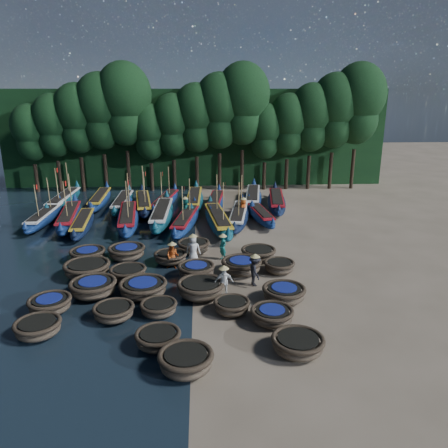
{
  "coord_description": "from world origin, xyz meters",
  "views": [
    {
      "loc": [
        0.49,
        -24.11,
        9.95
      ],
      "look_at": [
        1.98,
        3.79,
        1.3
      ],
      "focal_mm": 35.0,
      "sensor_mm": 36.0,
      "label": 1
    }
  ],
  "objects_px": {
    "coracle_6": "(114,312)",
    "fisherman_6": "(243,208)",
    "long_boat_10": "(100,199)",
    "fisherman_3": "(255,270)",
    "coracle_10": "(50,304)",
    "coracle_21": "(127,252)",
    "coracle_8": "(232,306)",
    "coracle_19": "(279,266)",
    "fisherman_0": "(193,249)",
    "long_boat_17": "(277,201)",
    "long_boat_15": "(215,203)",
    "coracle_23": "(194,246)",
    "long_boat_2": "(83,223)",
    "long_boat_5": "(186,221)",
    "coracle_24": "(258,253)",
    "coracle_20": "(88,254)",
    "fisherman_4": "(224,281)",
    "long_boat_4": "(162,215)",
    "coracle_3": "(186,361)",
    "coracle_14": "(284,293)",
    "coracle_15": "(87,269)",
    "long_boat_6": "(218,221)",
    "long_boat_16": "(253,197)",
    "fisherman_5": "(185,209)",
    "coracle_2": "(158,338)",
    "coracle_22": "(171,257)",
    "coracle_12": "(143,288)",
    "long_boat_0": "(45,217)",
    "long_boat_7": "(239,216)",
    "long_boat_11": "(123,203)",
    "long_boat_13": "(165,202)",
    "long_boat_14": "(194,200)",
    "long_boat_1": "(69,217)",
    "long_boat_12": "(143,204)",
    "coracle_9": "(272,315)",
    "long_boat_9": "(64,200)",
    "coracle_16": "(128,273)",
    "coracle_18": "(241,266)",
    "coracle_17": "(196,270)",
    "fisherman_2": "(173,255)",
    "coracle_13": "(201,288)",
    "long_boat_3": "(128,218)",
    "coracle_11": "(93,287)",
    "fisherman_1": "(223,246)",
    "coracle_7": "(159,308)"
  },
  "relations": [
    {
      "from": "coracle_17",
      "to": "long_boat_13",
      "type": "relative_size",
      "value": 0.26
    },
    {
      "from": "long_boat_17",
      "to": "long_boat_15",
      "type": "bearing_deg",
      "value": -171.22
    },
    {
      "from": "long_boat_7",
      "to": "long_boat_11",
      "type": "relative_size",
      "value": 1.01
    },
    {
      "from": "long_boat_4",
      "to": "coracle_3",
      "type": "bearing_deg",
      "value": -81.65
    },
    {
      "from": "coracle_18",
      "to": "long_boat_10",
      "type": "bearing_deg",
      "value": 125.49
    },
    {
      "from": "coracle_2",
      "to": "fisherman_0",
      "type": "xyz_separation_m",
      "value": [
        1.3,
        8.79,
        0.54
      ]
    },
    {
      "from": "coracle_21",
      "to": "coracle_8",
      "type": "bearing_deg",
      "value": -49.96
    },
    {
      "from": "long_boat_1",
      "to": "long_boat_12",
      "type": "bearing_deg",
      "value": 28.19
    },
    {
      "from": "coracle_8",
      "to": "long_boat_17",
      "type": "xyz_separation_m",
      "value": [
        5.23,
        18.52,
        0.22
      ]
    },
    {
      "from": "coracle_24",
      "to": "long_boat_11",
      "type": "height_order",
      "value": "long_boat_11"
    },
    {
      "from": "coracle_14",
      "to": "coracle_15",
      "type": "distance_m",
      "value": 10.89
    },
    {
      "from": "coracle_6",
      "to": "long_boat_17",
      "type": "xyz_separation_m",
      "value": [
        10.57,
        18.79,
        0.21
      ]
    },
    {
      "from": "long_boat_2",
      "to": "long_boat_0",
      "type": "bearing_deg",
      "value": 146.07
    },
    {
      "from": "coracle_7",
      "to": "long_boat_10",
      "type": "distance_m",
      "value": 21.43
    },
    {
      "from": "coracle_13",
      "to": "long_boat_17",
      "type": "height_order",
      "value": "long_boat_17"
    },
    {
      "from": "coracle_9",
      "to": "long_boat_9",
      "type": "xyz_separation_m",
      "value": [
        -15.17,
        21.03,
        0.19
      ]
    },
    {
      "from": "coracle_23",
      "to": "long_boat_2",
      "type": "xyz_separation_m",
      "value": [
        -8.21,
        5.23,
        0.06
      ]
    },
    {
      "from": "coracle_11",
      "to": "long_boat_6",
      "type": "distance_m",
      "value": 12.73
    },
    {
      "from": "coracle_12",
      "to": "long_boat_0",
      "type": "xyz_separation_m",
      "value": [
        -9.11,
        12.95,
        0.07
      ]
    },
    {
      "from": "coracle_15",
      "to": "fisherman_1",
      "type": "bearing_deg",
      "value": 15.87
    },
    {
      "from": "coracle_8",
      "to": "coracle_19",
      "type": "height_order",
      "value": "coracle_19"
    },
    {
      "from": "coracle_10",
      "to": "long_boat_11",
      "type": "height_order",
      "value": "long_boat_11"
    },
    {
      "from": "long_boat_3",
      "to": "long_boat_6",
      "type": "bearing_deg",
      "value": -14.98
    },
    {
      "from": "coracle_20",
      "to": "fisherman_4",
      "type": "bearing_deg",
      "value": -33.5
    },
    {
      "from": "long_boat_2",
      "to": "long_boat_11",
      "type": "height_order",
      "value": "long_boat_11"
    },
    {
      "from": "long_boat_14",
      "to": "long_boat_17",
      "type": "relative_size",
      "value": 1.03
    },
    {
      "from": "long_boat_7",
      "to": "long_boat_13",
      "type": "height_order",
      "value": "long_boat_7"
    },
    {
      "from": "coracle_22",
      "to": "long_boat_2",
      "type": "relative_size",
      "value": 0.3
    },
    {
      "from": "long_boat_17",
      "to": "fisherman_3",
      "type": "bearing_deg",
      "value": -96.34
    },
    {
      "from": "long_boat_14",
      "to": "coracle_9",
      "type": "bearing_deg",
      "value": -77.76
    },
    {
      "from": "coracle_3",
      "to": "coracle_22",
      "type": "height_order",
      "value": "coracle_3"
    },
    {
      "from": "coracle_18",
      "to": "fisherman_2",
      "type": "relative_size",
      "value": 1.57
    },
    {
      "from": "fisherman_5",
      "to": "long_boat_15",
      "type": "bearing_deg",
      "value": 137.88
    },
    {
      "from": "coracle_16",
      "to": "long_boat_1",
      "type": "bearing_deg",
      "value": 120.03
    },
    {
      "from": "coracle_16",
      "to": "coracle_18",
      "type": "bearing_deg",
      "value": 5.01
    },
    {
      "from": "coracle_8",
      "to": "long_boat_5",
      "type": "relative_size",
      "value": 0.25
    },
    {
      "from": "coracle_3",
      "to": "long_boat_0",
      "type": "distance_m",
      "value": 22.33
    },
    {
      "from": "long_boat_7",
      "to": "long_boat_12",
      "type": "xyz_separation_m",
      "value": [
        -7.83,
        4.21,
        0.01
      ]
    },
    {
      "from": "coracle_6",
      "to": "fisherman_6",
      "type": "bearing_deg",
      "value": 64.54
    },
    {
      "from": "coracle_19",
      "to": "fisherman_0",
      "type": "relative_size",
      "value": 0.94
    },
    {
      "from": "coracle_12",
      "to": "long_boat_6",
      "type": "xyz_separation_m",
      "value": [
        4.19,
        11.02,
        0.14
      ]
    },
    {
      "from": "coracle_10",
      "to": "fisherman_6",
      "type": "bearing_deg",
      "value": 54.52
    },
    {
      "from": "coracle_8",
      "to": "coracle_14",
      "type": "bearing_deg",
      "value": 21.4
    },
    {
      "from": "coracle_23",
      "to": "fisherman_1",
      "type": "relative_size",
      "value": 1.38
    },
    {
      "from": "coracle_16",
      "to": "coracle_13",
      "type": "bearing_deg",
      "value": -29.89
    },
    {
      "from": "long_boat_6",
      "to": "long_boat_16",
      "type": "xyz_separation_m",
      "value": [
        3.44,
        7.09,
        -0.01
      ]
    },
    {
      "from": "coracle_2",
      "to": "coracle_19",
      "type": "xyz_separation_m",
      "value": [
        6.16,
        7.14,
        0.0
      ]
    },
    {
      "from": "long_boat_5",
      "to": "coracle_24",
      "type": "bearing_deg",
      "value": -46.59
    },
    {
      "from": "coracle_12",
      "to": "fisherman_4",
      "type": "distance_m",
      "value": 4.04
    },
    {
      "from": "long_boat_10",
      "to": "fisherman_3",
      "type": "distance_m",
      "value": 20.94
    }
  ]
}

